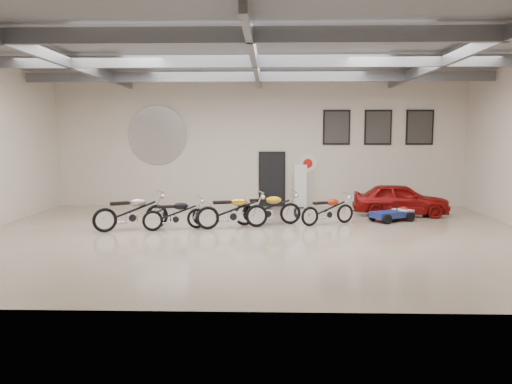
{
  "coord_description": "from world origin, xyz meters",
  "views": [
    {
      "loc": [
        0.41,
        -13.61,
        2.77
      ],
      "look_at": [
        0.0,
        1.2,
        1.1
      ],
      "focal_mm": 35.0,
      "sensor_mm": 36.0,
      "label": 1
    }
  ],
  "objects_px": {
    "banner_stand": "(301,186)",
    "motorcycle_black": "(175,213)",
    "motorcycle_silver": "(131,211)",
    "motorcycle_red": "(328,209)",
    "motorcycle_gold": "(233,210)",
    "motorcycle_yellow": "(268,208)",
    "go_kart": "(395,211)",
    "vintage_car": "(401,199)"
  },
  "relations": [
    {
      "from": "banner_stand",
      "to": "motorcycle_yellow",
      "type": "relative_size",
      "value": 0.84
    },
    {
      "from": "motorcycle_gold",
      "to": "vintage_car",
      "type": "relative_size",
      "value": 0.65
    },
    {
      "from": "motorcycle_silver",
      "to": "motorcycle_red",
      "type": "distance_m",
      "value": 6.0
    },
    {
      "from": "motorcycle_silver",
      "to": "motorcycle_gold",
      "type": "height_order",
      "value": "motorcycle_silver"
    },
    {
      "from": "motorcycle_silver",
      "to": "motorcycle_gold",
      "type": "relative_size",
      "value": 1.02
    },
    {
      "from": "motorcycle_gold",
      "to": "motorcycle_black",
      "type": "bearing_deg",
      "value": 172.38
    },
    {
      "from": "banner_stand",
      "to": "motorcycle_silver",
      "type": "height_order",
      "value": "banner_stand"
    },
    {
      "from": "motorcycle_gold",
      "to": "motorcycle_yellow",
      "type": "height_order",
      "value": "motorcycle_gold"
    },
    {
      "from": "motorcycle_silver",
      "to": "motorcycle_gold",
      "type": "distance_m",
      "value": 2.99
    },
    {
      "from": "motorcycle_gold",
      "to": "go_kart",
      "type": "distance_m",
      "value": 5.43
    },
    {
      "from": "motorcycle_gold",
      "to": "vintage_car",
      "type": "height_order",
      "value": "vintage_car"
    },
    {
      "from": "banner_stand",
      "to": "vintage_car",
      "type": "height_order",
      "value": "banner_stand"
    },
    {
      "from": "motorcycle_yellow",
      "to": "go_kart",
      "type": "height_order",
      "value": "motorcycle_yellow"
    },
    {
      "from": "motorcycle_silver",
      "to": "vintage_car",
      "type": "xyz_separation_m",
      "value": [
        8.67,
        3.02,
        -0.01
      ]
    },
    {
      "from": "banner_stand",
      "to": "motorcycle_red",
      "type": "bearing_deg",
      "value": -77.92
    },
    {
      "from": "motorcycle_red",
      "to": "motorcycle_yellow",
      "type": "bearing_deg",
      "value": 155.44
    },
    {
      "from": "motorcycle_yellow",
      "to": "go_kart",
      "type": "xyz_separation_m",
      "value": [
        4.17,
        0.81,
        -0.23
      ]
    },
    {
      "from": "motorcycle_red",
      "to": "motorcycle_gold",
      "type": "bearing_deg",
      "value": 166.89
    },
    {
      "from": "motorcycle_yellow",
      "to": "vintage_car",
      "type": "xyz_separation_m",
      "value": [
        4.65,
        2.02,
        0.02
      ]
    },
    {
      "from": "motorcycle_gold",
      "to": "motorcycle_yellow",
      "type": "xyz_separation_m",
      "value": [
        1.05,
        0.65,
        -0.02
      ]
    },
    {
      "from": "banner_stand",
      "to": "motorcycle_black",
      "type": "relative_size",
      "value": 0.93
    },
    {
      "from": "motorcycle_black",
      "to": "motorcycle_silver",
      "type": "bearing_deg",
      "value": 163.38
    },
    {
      "from": "motorcycle_yellow",
      "to": "motorcycle_red",
      "type": "distance_m",
      "value": 1.89
    },
    {
      "from": "go_kart",
      "to": "motorcycle_gold",
      "type": "bearing_deg",
      "value": 165.96
    },
    {
      "from": "motorcycle_silver",
      "to": "motorcycle_red",
      "type": "xyz_separation_m",
      "value": [
        5.91,
        1.08,
        -0.08
      ]
    },
    {
      "from": "banner_stand",
      "to": "motorcycle_red",
      "type": "distance_m",
      "value": 3.68
    },
    {
      "from": "motorcycle_yellow",
      "to": "motorcycle_gold",
      "type": "bearing_deg",
      "value": -158.67
    },
    {
      "from": "banner_stand",
      "to": "motorcycle_gold",
      "type": "bearing_deg",
      "value": -115.83
    },
    {
      "from": "motorcycle_black",
      "to": "motorcycle_yellow",
      "type": "height_order",
      "value": "motorcycle_yellow"
    },
    {
      "from": "motorcycle_red",
      "to": "go_kart",
      "type": "xyz_separation_m",
      "value": [
        2.28,
        0.72,
        -0.17
      ]
    },
    {
      "from": "go_kart",
      "to": "vintage_car",
      "type": "xyz_separation_m",
      "value": [
        0.48,
        1.21,
        0.25
      ]
    },
    {
      "from": "banner_stand",
      "to": "motorcycle_silver",
      "type": "relative_size",
      "value": 0.79
    },
    {
      "from": "motorcycle_silver",
      "to": "motorcycle_yellow",
      "type": "distance_m",
      "value": 4.14
    },
    {
      "from": "banner_stand",
      "to": "go_kart",
      "type": "distance_m",
      "value": 4.14
    },
    {
      "from": "banner_stand",
      "to": "motorcycle_black",
      "type": "xyz_separation_m",
      "value": [
        -3.99,
        -4.6,
        -0.38
      ]
    },
    {
      "from": "motorcycle_black",
      "to": "vintage_car",
      "type": "bearing_deg",
      "value": 1.0
    },
    {
      "from": "banner_stand",
      "to": "motorcycle_gold",
      "type": "relative_size",
      "value": 0.81
    },
    {
      "from": "motorcycle_yellow",
      "to": "motorcycle_red",
      "type": "height_order",
      "value": "motorcycle_yellow"
    },
    {
      "from": "banner_stand",
      "to": "motorcycle_gold",
      "type": "height_order",
      "value": "banner_stand"
    },
    {
      "from": "banner_stand",
      "to": "motorcycle_red",
      "type": "xyz_separation_m",
      "value": [
        0.63,
        -3.61,
        -0.38
      ]
    },
    {
      "from": "motorcycle_red",
      "to": "vintage_car",
      "type": "bearing_deg",
      "value": 7.84
    },
    {
      "from": "motorcycle_black",
      "to": "motorcycle_yellow",
      "type": "bearing_deg",
      "value": -2.3
    }
  ]
}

